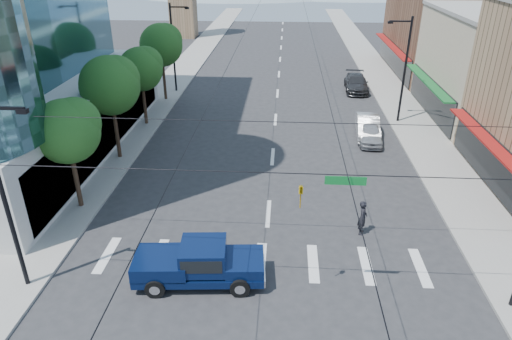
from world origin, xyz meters
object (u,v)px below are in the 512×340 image
Objects in this scene: pedestrian at (363,217)px; parked_car_far at (356,83)px; parked_car_mid at (368,126)px; pickup_truck at (199,262)px; parked_car_near at (370,133)px.

pedestrian is 0.34× the size of parked_car_far.
parked_car_mid is (2.47, 14.30, -0.16)m from pedestrian.
pickup_truck is 21.55m from parked_car_mid.
parked_car_mid is at bearing -90.94° from parked_car_far.
parked_car_near is 14.33m from parked_car_far.
parked_car_near is 1.37m from parked_car_mid.
pickup_truck is at bearing 131.92° from pedestrian.
pickup_truck is 1.43× the size of parked_car_near.
pickup_truck is 33.70m from parked_car_far.
parked_car_near is at bearing 54.31° from pickup_truck.
pedestrian is 0.39× the size of parked_car_mid.
pickup_truck reaches higher than parked_car_far.
parked_car_far is (3.25, 27.25, -0.16)m from pedestrian.
parked_car_mid is (10.56, 18.79, -0.23)m from pickup_truck.
pickup_truck reaches higher than parked_car_near.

